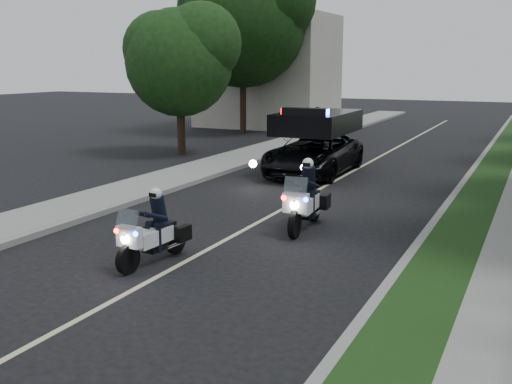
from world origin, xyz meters
TOP-DOWN VIEW (x-y plane):
  - ground at (0.00, 0.00)m, footprint 120.00×120.00m
  - curb_right at (4.10, 10.00)m, footprint 0.20×60.00m
  - grass_verge at (4.80, 10.00)m, footprint 1.20×60.00m
  - curb_left at (-4.10, 10.00)m, footprint 0.20×60.00m
  - sidewalk_left at (-5.20, 10.00)m, footprint 2.00×60.00m
  - building_far at (-10.00, 26.00)m, footprint 8.00×6.00m
  - lane_marking at (0.00, 10.00)m, footprint 0.12×50.00m
  - police_moto_left at (-0.54, -0.42)m, footprint 0.77×1.85m
  - police_moto_right at (1.29, 3.31)m, footprint 0.87×2.09m
  - police_suv at (-1.16, 10.56)m, footprint 2.61×5.47m
  - bicycle at (-3.18, 16.49)m, footprint 0.69×1.87m
  - cyclist at (-3.18, 16.49)m, footprint 0.71×0.52m
  - tree_left_near at (-8.19, 12.67)m, footprint 5.09×5.09m
  - tree_left_far at (-9.65, 21.68)m, footprint 8.16×8.16m

SIDE VIEW (x-z plane):
  - ground at x=0.00m, z-range 0.00..0.00m
  - police_moto_left at x=-0.54m, z-range -0.77..0.77m
  - police_moto_right at x=1.29m, z-range -0.87..0.87m
  - police_suv at x=-1.16m, z-range -1.32..1.32m
  - bicycle at x=-3.18m, z-range -0.48..0.48m
  - cyclist at x=-3.18m, z-range -0.91..0.91m
  - tree_left_near at x=-8.19m, z-range -3.90..3.90m
  - tree_left_far at x=-9.65m, z-range -6.02..6.02m
  - lane_marking at x=0.00m, z-range 0.00..0.01m
  - curb_right at x=4.10m, z-range 0.00..0.15m
  - curb_left at x=-4.10m, z-range 0.00..0.15m
  - grass_verge at x=4.80m, z-range 0.00..0.16m
  - sidewalk_left at x=-5.20m, z-range 0.00..0.16m
  - building_far at x=-10.00m, z-range 0.00..7.00m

